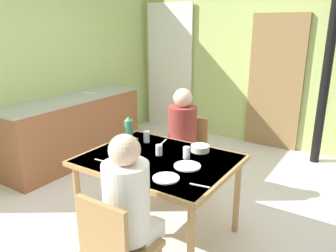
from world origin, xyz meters
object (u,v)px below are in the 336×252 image
Objects in this scene: kitchen_counter at (74,129)px; water_bottle_green_near at (129,130)px; person_near_diner at (128,199)px; dining_table at (159,166)px; chair_near_diner at (116,248)px; person_far_diner at (182,130)px; serving_bowl_center at (200,148)px; chair_far_diner at (188,151)px.

water_bottle_green_near is (1.52, -0.63, 0.42)m from kitchen_counter.
water_bottle_green_near is at bearing 129.09° from person_near_diner.
dining_table is 1.46× the size of chair_near_diner.
dining_table is 0.75m from person_far_diner.
water_bottle_green_near reaches higher than dining_table.
person_far_diner is at bearing 62.97° from water_bottle_green_near.
person_near_diner is 1.05m from serving_bowl_center.
water_bottle_green_near reaches higher than kitchen_counter.
dining_table is 7.47× the size of serving_bowl_center.
chair_near_diner is 3.38× the size of water_bottle_green_near.
person_far_diner is at bearing 105.98° from chair_near_diner.
person_near_diner reaches higher than chair_far_diner.
person_far_diner is (-0.45, 1.56, 0.28)m from chair_near_diner.
chair_near_diner is 1.13× the size of person_near_diner.
serving_bowl_center is at bearing -11.91° from kitchen_counter.
person_far_diner is 0.56m from serving_bowl_center.
person_far_diner reaches higher than chair_near_diner.
chair_near_diner is 1.00× the size of chair_far_diner.
serving_bowl_center is at bearing 129.10° from chair_far_diner.
person_near_diner is at bearing -50.91° from water_bottle_green_near.
chair_near_diner is 0.31m from person_near_diner.
serving_bowl_center is at bearing 91.64° from chair_near_diner.
kitchen_counter is 2.78m from chair_near_diner.
chair_near_diner is 5.12× the size of serving_bowl_center.
person_near_diner reaches higher than kitchen_counter.
kitchen_counter is 2.75× the size of person_near_diner.
dining_table is (1.98, -0.81, 0.23)m from kitchen_counter.
chair_far_diner is at bearing 105.98° from person_near_diner.
kitchen_counter is 12.46× the size of serving_bowl_center.
dining_table is at bearing -22.11° from kitchen_counter.
chair_near_diner is 1.13× the size of person_far_diner.
person_near_diner is 4.53× the size of serving_bowl_center.
dining_table is 0.42m from serving_bowl_center.
water_bottle_green_near is (-0.27, -0.67, 0.37)m from chair_far_diner.
kitchen_counter is 2.75× the size of person_far_diner.
chair_far_diner is 1.13× the size of person_far_diner.
chair_far_diner is at bearing -90.00° from person_far_diner.
person_far_diner is 2.99× the size of water_bottle_green_near.
chair_near_diner is 1.31m from water_bottle_green_near.
serving_bowl_center is at bearing 138.00° from person_far_diner.
dining_table is 1.65× the size of person_far_diner.
person_near_diner reaches higher than chair_near_diner.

